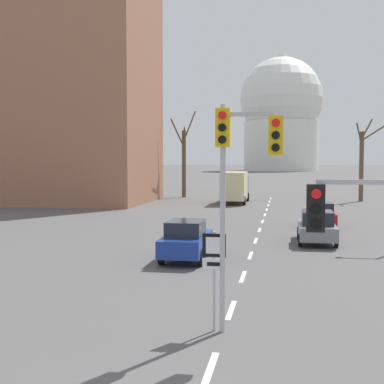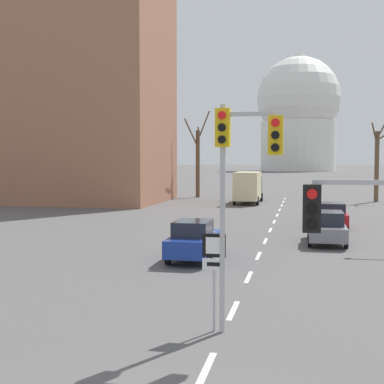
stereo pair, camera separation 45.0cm
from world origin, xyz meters
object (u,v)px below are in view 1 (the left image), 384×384
Objects in this scene: traffic_signal_centre_tall at (240,161)px; sedan_near_left at (320,214)px; sedan_near_right at (186,240)px; sedan_mid_centre at (317,227)px; delivery_truck at (235,186)px; route_sign_post at (214,263)px.

traffic_signal_centre_tall is 22.62m from sedan_near_left.
traffic_signal_centre_tall reaches higher than sedan_near_right.
sedan_mid_centre reaches higher than sedan_near_left.
sedan_near_right is 0.94× the size of sedan_mid_centre.
traffic_signal_centre_tall is 0.80× the size of delivery_truck.
traffic_signal_centre_tall is at bearing -1.35° from route_sign_post.
delivery_truck is at bearing 111.87° from sedan_near_left.
sedan_near_right is 0.59× the size of delivery_truck.
route_sign_post is 0.57× the size of sedan_mid_centre.
sedan_mid_centre is at bearing -75.05° from delivery_truck.
delivery_truck is at bearing 94.49° from route_sign_post.
traffic_signal_centre_tall reaches higher than delivery_truck.
delivery_truck is (-0.66, 30.41, 0.82)m from sedan_near_right.
sedan_near_left is 0.59× the size of delivery_truck.
traffic_signal_centre_tall is 1.35× the size of sedan_near_right.
sedan_mid_centre is at bearing 77.27° from route_sign_post.
traffic_signal_centre_tall is at bearing -98.67° from sedan_near_left.
sedan_mid_centre is (5.90, 5.80, -0.03)m from sedan_near_right.
route_sign_post is at bearing -102.73° from sedan_mid_centre.
sedan_near_right is at bearing 108.20° from traffic_signal_centre_tall.
traffic_signal_centre_tall is 1.36× the size of sedan_near_left.
sedan_near_left is (4.01, 22.07, -0.94)m from route_sign_post.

